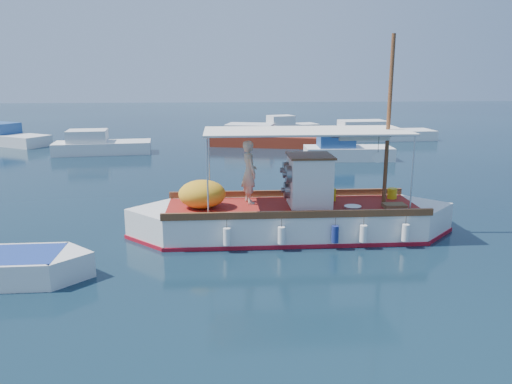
{
  "coord_description": "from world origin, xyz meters",
  "views": [
    {
      "loc": [
        -1.68,
        -15.02,
        5.23
      ],
      "look_at": [
        -0.51,
        0.0,
        1.65
      ],
      "focal_mm": 35.0,
      "sensor_mm": 36.0,
      "label": 1
    }
  ],
  "objects": [
    {
      "name": "bg_boat_e",
      "position": [
        10.99,
        24.19,
        0.49
      ],
      "size": [
        9.08,
        3.09,
        1.8
      ],
      "rotation": [
        0.0,
        0.0,
        0.06
      ],
      "color": "silver",
      "rests_on": "ground"
    },
    {
      "name": "ground",
      "position": [
        0.0,
        0.0,
        0.0
      ],
      "size": [
        160.0,
        160.0,
        0.0
      ],
      "primitive_type": "plane",
      "color": "black",
      "rests_on": "ground"
    },
    {
      "name": "bg_boat_far_n",
      "position": [
        4.62,
        29.6,
        0.49
      ],
      "size": [
        5.67,
        3.48,
        1.8
      ],
      "rotation": [
        0.0,
        0.0,
        0.3
      ],
      "color": "silver",
      "rests_on": "ground"
    },
    {
      "name": "bg_boat_ne",
      "position": [
        6.3,
        15.25,
        0.49
      ],
      "size": [
        5.49,
        2.5,
        1.8
      ],
      "rotation": [
        0.0,
        0.0,
        -0.06
      ],
      "color": "silver",
      "rests_on": "ground"
    },
    {
      "name": "fishing_caique",
      "position": [
        0.68,
        0.69,
        0.59
      ],
      "size": [
        10.92,
        3.13,
        6.66
      ],
      "rotation": [
        0.0,
        0.0,
        -0.01
      ],
      "color": "white",
      "rests_on": "ground"
    },
    {
      "name": "bg_boat_nw",
      "position": [
        -9.53,
        18.86,
        0.49
      ],
      "size": [
        6.5,
        3.06,
        1.8
      ],
      "rotation": [
        0.0,
        0.0,
        0.11
      ],
      "color": "silver",
      "rests_on": "ground"
    },
    {
      "name": "bg_boat_n",
      "position": [
        1.74,
        21.77,
        0.49
      ],
      "size": [
        8.89,
        4.85,
        1.8
      ],
      "rotation": [
        0.0,
        0.0,
        -0.26
      ],
      "color": "maroon",
      "rests_on": "ground"
    },
    {
      "name": "bg_boat_far_w",
      "position": [
        -17.53,
        23.93,
        0.49
      ],
      "size": [
        6.97,
        5.56,
        1.8
      ],
      "rotation": [
        0.0,
        0.0,
        -0.56
      ],
      "color": "silver",
      "rests_on": "ground"
    }
  ]
}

